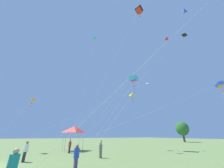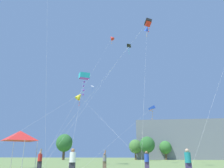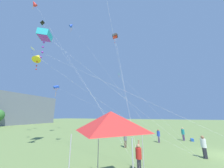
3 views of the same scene
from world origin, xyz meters
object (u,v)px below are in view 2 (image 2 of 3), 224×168
at_px(person_teal_shirt, 188,161).
at_px(kite_red_diamond_9, 112,38).
at_px(kite_black_delta_0, 128,47).
at_px(person_red_shirt, 40,160).
at_px(kite_cyan_box_5, 84,76).
at_px(kite_blue_box_3, 152,108).
at_px(person_white_shirt, 72,161).
at_px(person_blue_shirt, 147,161).
at_px(kite_blue_diamond_7, 147,29).
at_px(festival_tent, 20,136).
at_px(person_grey_shirt, 105,160).
at_px(kite_yellow_diamond_10, 79,96).
at_px(kite_black_box_4, 148,23).
at_px(kite_white_delta_6, 91,88).

xyz_separation_m(person_teal_shirt, kite_red_diamond_9, (-8.46, 24.45, 24.16)).
relative_size(kite_black_delta_0, kite_red_diamond_9, 0.94).
bearing_deg(person_red_shirt, person_teal_shirt, 38.73).
distance_m(kite_black_delta_0, kite_cyan_box_5, 15.93).
bearing_deg(kite_red_diamond_9, kite_blue_box_3, -3.48).
xyz_separation_m(person_white_shirt, kite_black_delta_0, (3.08, 26.44, 22.67)).
height_order(person_red_shirt, person_blue_shirt, person_red_shirt).
relative_size(person_red_shirt, kite_blue_diamond_7, 0.08).
distance_m(person_teal_shirt, person_red_shirt, 13.49).
bearing_deg(kite_blue_diamond_7, festival_tent, -132.41).
relative_size(person_grey_shirt, kite_yellow_diamond_10, 0.14).
height_order(person_blue_shirt, kite_red_diamond_9, kite_red_diamond_9).
bearing_deg(person_white_shirt, person_teal_shirt, -167.35).
distance_m(person_white_shirt, kite_black_box_4, 21.46).
relative_size(kite_black_box_4, kite_red_diamond_9, 0.74).
bearing_deg(kite_black_delta_0, kite_yellow_diamond_10, -125.72).
bearing_deg(kite_white_delta_6, kite_black_delta_0, 52.52).
bearing_deg(festival_tent, kite_white_delta_6, 70.65).
height_order(kite_blue_box_3, kite_yellow_diamond_10, kite_yellow_diamond_10).
distance_m(kite_cyan_box_5, kite_blue_diamond_7, 16.36).
bearing_deg(kite_cyan_box_5, kite_blue_box_3, 36.45).
distance_m(kite_black_box_4, kite_cyan_box_5, 12.99).
bearing_deg(kite_white_delta_6, person_grey_shirt, -69.32).
height_order(person_teal_shirt, person_red_shirt, person_red_shirt).
height_order(kite_black_box_4, kite_blue_diamond_7, kite_blue_diamond_7).
xyz_separation_m(festival_tent, person_grey_shirt, (8.67, 1.55, -2.36)).
distance_m(person_red_shirt, kite_blue_diamond_7, 31.24).
bearing_deg(kite_white_delta_6, kite_cyan_box_5, -108.30).
bearing_deg(kite_cyan_box_5, kite_black_delta_0, 56.00).
xyz_separation_m(person_blue_shirt, kite_white_delta_6, (-8.38, 14.70, 11.28)).
height_order(festival_tent, person_teal_shirt, festival_tent).
relative_size(person_red_shirt, kite_black_box_4, 0.10).
height_order(festival_tent, kite_black_delta_0, kite_black_delta_0).
height_order(person_teal_shirt, person_white_shirt, person_white_shirt).
bearing_deg(kite_cyan_box_5, kite_red_diamond_9, 68.57).
distance_m(kite_red_diamond_9, kite_yellow_diamond_10, 17.81).
bearing_deg(kite_yellow_diamond_10, festival_tent, -106.97).
bearing_deg(person_teal_shirt, kite_blue_box_3, -81.90).
relative_size(person_teal_shirt, kite_yellow_diamond_10, 0.13).
relative_size(festival_tent, kite_blue_diamond_7, 0.15).
bearing_deg(kite_blue_diamond_7, person_blue_shirt, -95.10).
distance_m(person_white_shirt, kite_white_delta_6, 21.80).
height_order(kite_blue_box_3, kite_black_box_4, kite_black_box_4).
xyz_separation_m(kite_black_delta_0, kite_yellow_diamond_10, (-7.43, -10.33, -13.54)).
relative_size(person_red_shirt, person_grey_shirt, 1.07).
xyz_separation_m(kite_blue_diamond_7, kite_red_diamond_9, (-7.33, 3.30, 0.45)).
distance_m(kite_black_delta_0, kite_blue_diamond_7, 6.31).
bearing_deg(person_blue_shirt, kite_yellow_diamond_10, -37.98).
xyz_separation_m(person_blue_shirt, kite_yellow_diamond_10, (-9.68, 12.36, 9.20)).
distance_m(kite_white_delta_6, kite_blue_diamond_7, 16.28).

